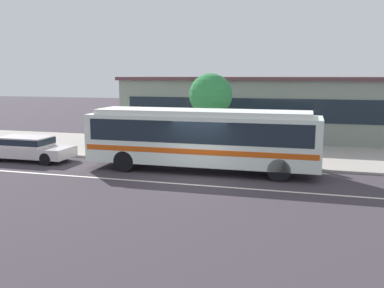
% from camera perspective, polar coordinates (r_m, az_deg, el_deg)
% --- Properties ---
extents(ground_plane, '(120.00, 120.00, 0.00)m').
position_cam_1_polar(ground_plane, '(18.54, 0.50, -4.87)').
color(ground_plane, '#3B343C').
extents(sidewalk_slab, '(60.00, 8.00, 0.12)m').
position_cam_1_polar(sidewalk_slab, '(25.32, 4.82, -0.93)').
color(sidewalk_slab, '#A49C94').
rests_on(sidewalk_slab, ground_plane).
extents(lane_stripe_center, '(56.00, 0.16, 0.01)m').
position_cam_1_polar(lane_stripe_center, '(17.79, -0.19, -5.46)').
color(lane_stripe_center, silver).
rests_on(lane_stripe_center, ground_plane).
extents(transit_bus, '(10.92, 2.59, 2.92)m').
position_cam_1_polar(transit_bus, '(19.96, 1.33, 1.10)').
color(transit_bus, silver).
rests_on(transit_bus, ground_plane).
extents(sedan_behind_bus, '(4.65, 1.82, 1.29)m').
position_cam_1_polar(sedan_behind_bus, '(24.21, -21.15, -0.40)').
color(sedan_behind_bus, silver).
rests_on(sedan_behind_bus, ground_plane).
extents(pedestrian_waiting_near_sign, '(0.40, 0.40, 1.71)m').
position_cam_1_polar(pedestrian_waiting_near_sign, '(23.06, -6.97, 0.70)').
color(pedestrian_waiting_near_sign, '#34283A').
rests_on(pedestrian_waiting_near_sign, sidewalk_slab).
extents(pedestrian_walking_along_curb, '(0.46, 0.46, 1.68)m').
position_cam_1_polar(pedestrian_walking_along_curb, '(21.34, 15.82, -0.31)').
color(pedestrian_walking_along_curb, '#342F42').
rests_on(pedestrian_walking_along_curb, sidewalk_slab).
extents(pedestrian_standing_by_tree, '(0.44, 0.44, 1.68)m').
position_cam_1_polar(pedestrian_standing_by_tree, '(23.07, 6.53, 0.66)').
color(pedestrian_standing_by_tree, '#2C284B').
rests_on(pedestrian_standing_by_tree, sidewalk_slab).
extents(bus_stop_sign, '(0.08, 0.44, 2.52)m').
position_cam_1_polar(bus_stop_sign, '(21.14, 10.73, 1.51)').
color(bus_stop_sign, gray).
rests_on(bus_stop_sign, sidewalk_slab).
extents(street_tree_near_stop, '(2.40, 2.40, 4.51)m').
position_cam_1_polar(street_tree_near_stop, '(23.75, 2.52, 6.47)').
color(street_tree_near_stop, brown).
rests_on(street_tree_near_stop, sidewalk_slab).
extents(station_building, '(20.52, 7.47, 4.39)m').
position_cam_1_polar(station_building, '(31.42, 10.09, 4.87)').
color(station_building, gray).
rests_on(station_building, ground_plane).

